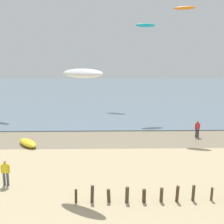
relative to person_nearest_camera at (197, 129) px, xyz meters
The scene contains 9 objects.
wet_sand_strip 12.54m from the person_nearest_camera, behind, with size 120.00×5.95×0.01m, color #84755B.
sea 39.57m from the person_nearest_camera, 108.42° to the left, with size 160.00×70.00×0.10m, color slate.
groyne_mid 13.49m from the person_nearest_camera, 106.34° to the right, with size 14.63×0.36×1.01m.
person_nearest_camera is the anchor object (origin of this frame).
person_by_waterline 18.90m from the person_nearest_camera, 145.61° to the right, with size 0.57×0.25×1.71m.
grounded_kite 16.58m from the person_nearest_camera, behind, with size 2.86×1.03×0.57m, color yellow.
kite_aloft_1 14.77m from the person_nearest_camera, 115.27° to the left, with size 2.53×0.81×0.41m, color #19B2B7.
kite_aloft_2 16.17m from the person_nearest_camera, 135.35° to the right, with size 2.93×0.94×0.47m, color white.
kite_aloft_4 12.23m from the person_nearest_camera, 118.06° to the left, with size 2.17×0.69×0.35m, color orange.
Camera 1 is at (3.28, -8.35, 8.20)m, focal length 46.43 mm.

